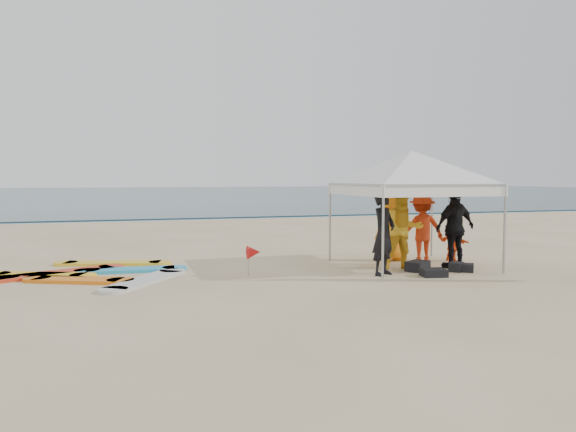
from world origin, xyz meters
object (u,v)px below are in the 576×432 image
at_px(canopy_tent, 412,151).
at_px(surfboard_spread, 77,275).
at_px(person_orange_a, 422,229).
at_px(marker_pennant, 254,252).
at_px(person_orange_b, 392,227).
at_px(person_black_b, 455,228).
at_px(person_yellow, 403,229).
at_px(person_seated, 452,243).
at_px(person_black_a, 384,233).

relative_size(canopy_tent, surfboard_spread, 0.78).
distance_m(person_orange_a, marker_pennant, 4.20).
xyz_separation_m(person_orange_b, surfboard_spread, (-7.33, -0.02, -0.80)).
relative_size(person_orange_a, person_black_b, 0.92).
relative_size(person_yellow, person_seated, 2.02).
xyz_separation_m(person_orange_b, person_seated, (1.41, -0.49, -0.38)).
distance_m(person_black_a, person_orange_b, 2.13).
bearing_deg(person_orange_a, person_black_b, 131.52).
relative_size(person_yellow, marker_pennant, 2.88).
height_order(person_orange_b, person_seated, person_orange_b).
bearing_deg(canopy_tent, person_orange_b, 86.76).
bearing_deg(person_orange_a, marker_pennant, 12.74).
xyz_separation_m(person_black_a, canopy_tent, (1.08, 0.77, 1.76)).
bearing_deg(person_black_a, surfboard_spread, 128.78).
bearing_deg(surfboard_spread, person_seated, -3.07).
relative_size(person_black_b, surfboard_spread, 0.35).
distance_m(person_seated, canopy_tent, 2.70).
relative_size(person_black_a, person_yellow, 0.97).
bearing_deg(canopy_tent, person_black_b, -24.15).
height_order(person_seated, canopy_tent, canopy_tent).
bearing_deg(person_black_a, person_black_b, -24.63).
distance_m(person_black_b, surfboard_spread, 8.34).
height_order(person_black_a, person_yellow, person_yellow).
distance_m(person_orange_b, person_seated, 1.54).
distance_m(person_black_a, canopy_tent, 2.21).
relative_size(person_yellow, surfboard_spread, 0.35).
bearing_deg(person_orange_b, canopy_tent, 87.60).
height_order(person_black_a, canopy_tent, canopy_tent).
relative_size(person_seated, canopy_tent, 0.22).
bearing_deg(surfboard_spread, person_yellow, -10.90).
bearing_deg(canopy_tent, person_yellow, -138.38).
distance_m(person_black_b, canopy_tent, 2.00).
bearing_deg(person_orange_b, person_black_b, 121.31).
relative_size(person_yellow, person_orange_b, 1.09).
relative_size(person_orange_a, canopy_tent, 0.42).
bearing_deg(person_seated, marker_pennant, 78.28).
height_order(person_seated, surfboard_spread, person_seated).
bearing_deg(surfboard_spread, marker_pennant, -16.32).
distance_m(person_yellow, person_seated, 2.08).
xyz_separation_m(person_black_b, person_orange_b, (-0.84, 1.43, -0.08)).
bearing_deg(person_orange_b, surfboard_spread, 1.02).
relative_size(person_black_a, person_orange_b, 1.07).
height_order(person_orange_a, person_black_b, person_black_b).
relative_size(person_black_a, person_seated, 1.97).
distance_m(person_orange_b, marker_pennant, 3.94).
distance_m(person_black_b, person_seated, 1.19).
height_order(person_orange_a, canopy_tent, canopy_tent).
distance_m(marker_pennant, surfboard_spread, 3.73).
xyz_separation_m(person_black_a, person_yellow, (0.71, 0.45, 0.02)).
distance_m(person_orange_a, surfboard_spread, 7.80).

